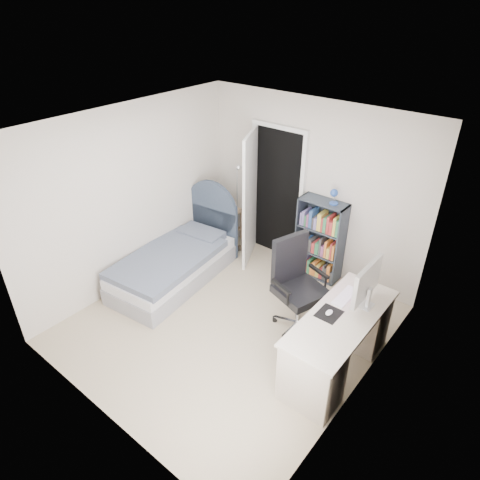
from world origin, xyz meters
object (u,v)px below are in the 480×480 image
Objects in this scene: floor_lamp at (238,217)px; office_chair at (296,280)px; nightstand at (225,217)px; bed at (177,262)px; desk at (339,340)px; bookcase at (321,242)px.

floor_lamp is 1.22× the size of office_chair.
floor_lamp is at bearing 151.17° from office_chair.
nightstand is at bearing 152.67° from office_chair.
floor_lamp reaches higher than office_chair.
desk is at bearing -2.29° from bed.
bed is at bearing -138.85° from bookcase.
nightstand is 0.44× the size of bookcase.
bookcase is 1.18× the size of office_chair.
desk is at bearing -23.14° from office_chair.
bookcase is (1.55, 1.35, 0.28)m from bed.
desk reaches higher than bed.
desk reaches higher than nightstand.
floor_lamp is 2.73m from desk.
floor_lamp is at bearing -170.75° from bookcase.
floor_lamp is (0.20, 1.13, 0.33)m from bed.
floor_lamp is 1.37m from bookcase.
desk is (1.08, -1.46, -0.14)m from bookcase.
floor_lamp is 1.04× the size of bookcase.
bookcase is 1.17m from office_chair.
office_chair is (-0.78, 0.33, 0.25)m from desk.
desk is (2.43, -1.24, -0.19)m from floor_lamp.
floor_lamp is 1.88m from office_chair.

